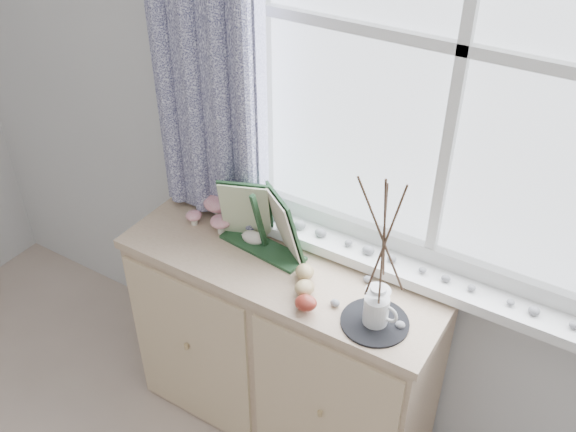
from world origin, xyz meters
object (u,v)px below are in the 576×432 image
(twig_pitcher, at_px, (384,236))
(sideboard, at_px, (283,345))
(toadstool_cluster, at_px, (216,208))
(botanical_book, at_px, (257,223))

(twig_pitcher, bearing_deg, sideboard, 174.23)
(toadstool_cluster, xyz_separation_m, twig_pitcher, (0.74, -0.17, 0.28))
(sideboard, height_order, toadstool_cluster, toadstool_cluster)
(sideboard, distance_m, botanical_book, 0.57)
(botanical_book, bearing_deg, twig_pitcher, -4.34)
(sideboard, relative_size, twig_pitcher, 1.99)
(sideboard, distance_m, twig_pitcher, 0.88)
(twig_pitcher, bearing_deg, toadstool_cluster, 174.92)
(botanical_book, bearing_deg, sideboard, 7.86)
(sideboard, height_order, twig_pitcher, twig_pitcher)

